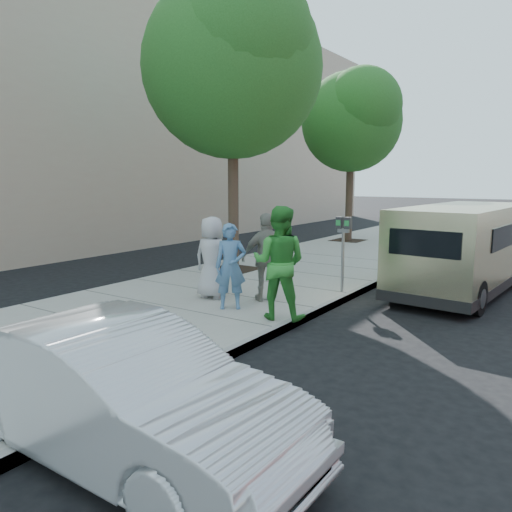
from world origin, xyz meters
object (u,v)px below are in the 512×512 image
person_officer (231,266)px  person_striped_polo (267,257)px  person_gray_shirt (212,257)px  van (464,247)px  parking_meter (343,238)px  tree_far (353,117)px  person_green_shirt (279,263)px  tree_near (234,60)px  sedan (119,392)px

person_officer → person_striped_polo: 0.92m
person_officer → person_gray_shirt: 0.95m
van → person_striped_polo: size_ratio=3.10×
parking_meter → tree_far: bearing=113.8°
tree_far → person_green_shirt: size_ratio=3.29×
tree_far → person_green_shirt: bearing=-72.6°
person_green_shirt → person_gray_shirt: (-1.92, 0.53, -0.15)m
person_officer → person_striped_polo: (0.24, 0.89, 0.07)m
tree_near → van: bearing=11.6°
person_officer → person_gray_shirt: person_gray_shirt is taller
person_green_shirt → tree_far: bearing=-89.0°
tree_far → parking_meter: (3.50, -8.45, -3.56)m
tree_near → person_officer: tree_near is taller
tree_far → van: tree_far is taller
van → person_striped_polo: 4.66m
person_officer → tree_far: bearing=65.3°
tree_far → person_officer: tree_far is taller
person_striped_polo → person_gray_shirt: bearing=-27.6°
person_striped_polo → person_green_shirt: bearing=83.2°
tree_far → parking_meter: bearing=-67.5°
sedan → person_striped_polo: 5.65m
person_officer → person_gray_shirt: size_ratio=0.96×
tree_near → person_gray_shirt: (1.53, -2.87, -4.56)m
van → person_green_shirt: bearing=-110.2°
tree_far → sedan: bearing=-74.0°
parking_meter → person_gray_shirt: bearing=-133.1°
tree_near → person_officer: (2.35, -3.34, -4.59)m
parking_meter → person_green_shirt: (-0.05, -2.55, -0.19)m
tree_far → person_striped_polo: tree_far is taller
van → sedan: bearing=-92.6°
tree_far → person_officer: bearing=-77.9°
person_green_shirt → person_striped_polo: bearing=-64.3°
tree_far → person_striped_polo: size_ratio=3.69×
person_green_shirt → person_gray_shirt: size_ratio=1.18×
van → person_officer: 5.51m
sedan → person_officer: person_officer is taller
tree_far → van: bearing=-49.3°
tree_near → parking_meter: tree_near is taller
person_striped_polo → van: bearing=-178.5°
tree_far → person_green_shirt: 12.12m
parking_meter → sedan: parking_meter is taller
van → person_officer: van is taller
person_green_shirt → tree_near: bearing=-61.0°
sedan → person_striped_polo: size_ratio=2.22×
person_green_shirt → person_striped_polo: (-0.86, 0.95, -0.11)m
tree_far → person_striped_polo: bearing=-75.5°
tree_far → van: (5.56, -6.46, -3.84)m
tree_near → person_striped_polo: tree_near is taller
sedan → person_gray_shirt: bearing=30.9°
person_officer → parking_meter: bearing=28.4°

